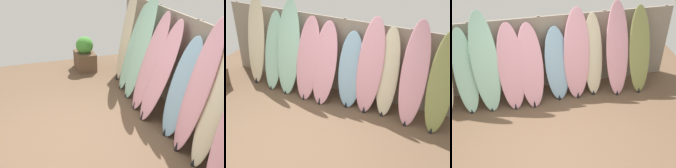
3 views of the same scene
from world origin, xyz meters
The scene contains 12 objects.
ground centered at (0.00, 0.00, 0.00)m, with size 7.68×7.68×0.00m, color brown.
fence_back centered at (0.00, 2.01, 0.90)m, with size 6.08×0.11×1.80m.
surfboard_cream_0 centered at (-2.14, 1.64, 1.07)m, with size 0.49×0.54×2.16m.
surfboard_seafoam_1 centered at (-1.63, 1.59, 0.89)m, with size 0.49×0.64×1.80m.
surfboard_seafoam_2 centered at (-1.20, 1.58, 1.05)m, with size 0.61×0.70×2.12m.
surfboard_pink_3 centered at (-0.69, 1.55, 0.90)m, with size 0.57×0.69×1.82m.
surfboard_pink_4 centered at (-0.27, 1.55, 0.87)m, with size 0.57×0.73×1.77m.
surfboard_skyblue_5 centered at (0.31, 1.62, 0.81)m, with size 0.60×0.61×1.64m.
surfboard_pink_6 centered at (0.74, 1.62, 1.00)m, with size 0.62×0.64×2.02m.
surfboard_cream_7 centered at (1.13, 1.64, 0.93)m, with size 0.48×0.56×1.87m.
surfboard_pink_8 centered at (1.66, 1.59, 1.04)m, with size 0.55×0.71×2.10m.
surfboard_olive_9 centered at (2.19, 1.58, 0.97)m, with size 0.52×0.69×1.95m.
Camera 2 is at (2.52, -3.80, 4.05)m, focal length 50.00 mm.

